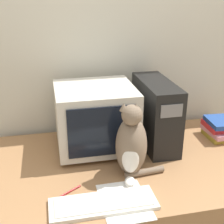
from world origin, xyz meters
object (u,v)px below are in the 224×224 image
at_px(crt_monitor, 95,117).
at_px(keyboard, 103,204).
at_px(pen, 69,192).
at_px(cat, 131,145).
at_px(book_stack, 219,128).
at_px(computer_tower, 156,113).

relative_size(crt_monitor, keyboard, 0.93).
bearing_deg(pen, cat, 16.32).
bearing_deg(book_stack, cat, -157.04).
bearing_deg(keyboard, crt_monitor, 83.95).
distance_m(keyboard, cat, 0.33).
height_order(computer_tower, cat, cat).
bearing_deg(crt_monitor, keyboard, -96.05).
height_order(crt_monitor, pen, crt_monitor).
height_order(crt_monitor, computer_tower, computer_tower).
height_order(cat, book_stack, cat).
distance_m(keyboard, pen, 0.19).
bearing_deg(cat, keyboard, -112.75).
relative_size(computer_tower, cat, 1.16).
xyz_separation_m(crt_monitor, book_stack, (0.79, -0.04, -0.13)).
distance_m(crt_monitor, keyboard, 0.57).
bearing_deg(computer_tower, keyboard, -128.86).
height_order(crt_monitor, cat, cat).
relative_size(crt_monitor, book_stack, 2.07).
height_order(crt_monitor, book_stack, crt_monitor).
bearing_deg(cat, computer_tower, 69.61).
distance_m(book_stack, pen, 1.06).
bearing_deg(book_stack, keyboard, -149.36).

